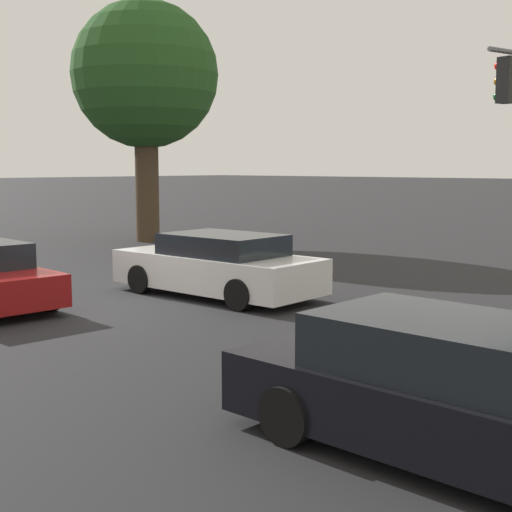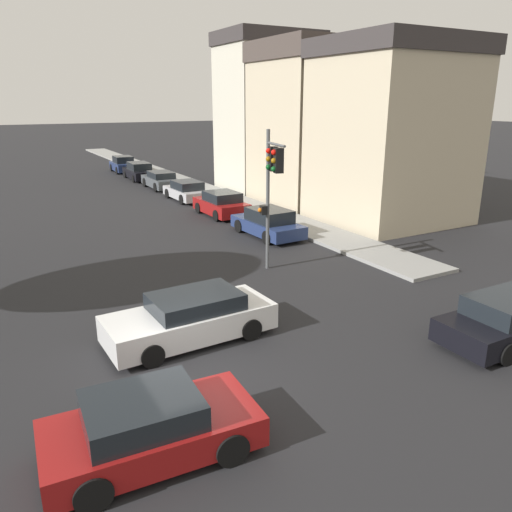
# 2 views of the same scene
# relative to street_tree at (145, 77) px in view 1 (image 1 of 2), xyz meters

# --- Properties ---
(ground_plane) EXTENTS (300.00, 300.00, 0.00)m
(ground_plane) POSITION_rel_street_tree_xyz_m (9.47, -8.25, -6.09)
(ground_plane) COLOR black
(street_tree) EXTENTS (5.40, 5.40, 8.87)m
(street_tree) POSITION_rel_street_tree_xyz_m (0.00, 0.00, 0.00)
(street_tree) COLOR #423323
(street_tree) RESTS_ON ground_plane
(crossing_car_0) EXTENTS (4.85, 2.18, 1.37)m
(crossing_car_0) POSITION_rel_street_tree_xyz_m (10.20, -6.19, -5.43)
(crossing_car_0) COLOR silver
(crossing_car_0) RESTS_ON ground_plane
(crossing_car_1) EXTENTS (4.75, 1.97, 1.37)m
(crossing_car_1) POSITION_rel_street_tree_xyz_m (18.19, -10.72, -5.44)
(crossing_car_1) COLOR black
(crossing_car_1) RESTS_ON ground_plane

